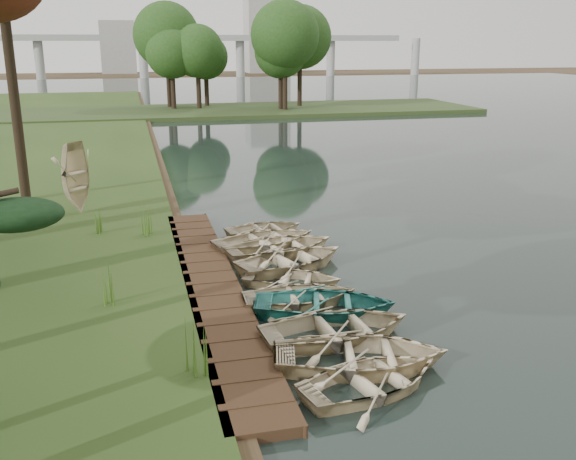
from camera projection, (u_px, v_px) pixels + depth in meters
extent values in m
plane|color=#3D2F1D|center=(264.00, 287.00, 19.87)|extent=(300.00, 300.00, 0.00)
cube|color=#382415|center=(212.00, 287.00, 19.46)|extent=(1.60, 16.00, 0.30)
cube|color=#2E411D|center=(241.00, 111.00, 68.20)|extent=(50.00, 14.00, 0.45)
cylinder|color=black|center=(3.00, 89.00, 62.10)|extent=(0.50, 0.50, 4.80)
cylinder|color=black|center=(75.00, 88.00, 63.63)|extent=(0.50, 0.50, 4.80)
sphere|color=#244718|center=(72.00, 50.00, 62.61)|extent=(5.60, 5.60, 5.60)
cylinder|color=black|center=(144.00, 87.00, 65.16)|extent=(0.50, 0.50, 4.80)
sphere|color=#244718|center=(141.00, 50.00, 64.15)|extent=(5.60, 5.60, 5.60)
cylinder|color=black|center=(209.00, 86.00, 66.70)|extent=(0.50, 0.50, 4.80)
sphere|color=#244718|center=(208.00, 50.00, 65.68)|extent=(5.60, 5.60, 5.60)
cylinder|color=black|center=(272.00, 85.00, 68.23)|extent=(0.50, 0.50, 4.80)
sphere|color=#244718|center=(271.00, 50.00, 67.21)|extent=(5.60, 5.60, 5.60)
cylinder|color=black|center=(331.00, 84.00, 69.76)|extent=(0.50, 0.50, 4.80)
sphere|color=#244718|center=(332.00, 50.00, 68.74)|extent=(5.60, 5.60, 5.60)
cylinder|color=black|center=(389.00, 83.00, 71.29)|extent=(0.50, 0.50, 4.80)
sphere|color=#244718|center=(390.00, 49.00, 70.28)|extent=(5.60, 5.60, 5.60)
cube|color=#A5A5A0|center=(192.00, 38.00, 131.66)|extent=(90.00, 4.00, 1.20)
cylinder|color=#A5A5A0|center=(39.00, 59.00, 125.89)|extent=(1.80, 1.80, 8.00)
cylinder|color=#A5A5A0|center=(143.00, 58.00, 130.49)|extent=(1.80, 1.80, 8.00)
cylinder|color=#A5A5A0|center=(240.00, 58.00, 135.09)|extent=(1.80, 1.80, 8.00)
cylinder|color=#A5A5A0|center=(331.00, 57.00, 139.68)|extent=(1.80, 1.80, 8.00)
cylinder|color=#A5A5A0|center=(415.00, 57.00, 144.28)|extent=(1.80, 1.80, 8.00)
cube|color=#A5A5A0|center=(267.00, 34.00, 154.60)|extent=(10.00, 8.00, 18.00)
cube|color=#A5A5A0|center=(118.00, 47.00, 152.05)|extent=(8.00, 8.00, 12.00)
imported|color=beige|center=(373.00, 376.00, 13.75)|extent=(3.90, 3.21, 0.70)
imported|color=beige|center=(361.00, 352.00, 14.67)|extent=(4.55, 3.67, 0.83)
imported|color=beige|center=(338.00, 325.00, 16.09)|extent=(4.15, 3.13, 0.81)
imported|color=teal|center=(325.00, 302.00, 17.54)|extent=(4.49, 3.72, 0.80)
imported|color=beige|center=(300.00, 294.00, 18.28)|extent=(3.38, 2.46, 0.69)
imported|color=beige|center=(292.00, 276.00, 19.68)|extent=(3.63, 3.15, 0.63)
imported|color=beige|center=(292.00, 257.00, 21.20)|extent=(4.59, 3.89, 0.81)
imported|color=beige|center=(280.00, 244.00, 22.49)|extent=(4.46, 3.56, 0.83)
imported|color=beige|center=(266.00, 238.00, 23.26)|extent=(4.48, 3.67, 0.81)
imported|color=beige|center=(264.00, 227.00, 24.94)|extent=(3.37, 2.65, 0.63)
imported|color=beige|center=(79.00, 206.00, 27.09)|extent=(3.73, 3.59, 0.63)
cylinder|color=black|center=(13.00, 86.00, 28.19)|extent=(0.44, 0.44, 10.21)
cone|color=#3F661E|center=(197.00, 348.00, 13.97)|extent=(0.60, 0.60, 1.15)
cone|color=#3F661E|center=(103.00, 285.00, 17.57)|extent=(0.60, 0.60, 1.15)
cone|color=#3F661E|center=(144.00, 221.00, 23.96)|extent=(0.60, 0.60, 1.10)
cone|color=#3F661E|center=(101.00, 221.00, 24.18)|extent=(0.60, 0.60, 0.99)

